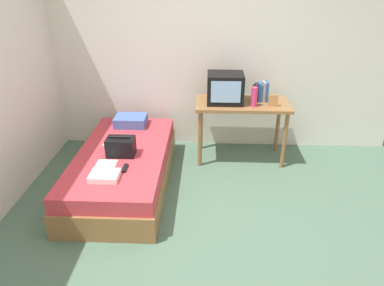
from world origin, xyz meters
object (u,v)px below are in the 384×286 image
Objects in this scene: bed at (124,168)px; folded_towel at (105,176)px; water_bottle at (254,97)px; book_row at (261,92)px; magazine at (105,167)px; desk at (242,110)px; tv at (225,88)px; remote_dark at (125,168)px; handbag at (121,147)px; remote_silver at (106,144)px; pillow at (131,121)px; picture_frame at (273,101)px.

folded_towel reaches higher than bed.
water_bottle is 0.96× the size of book_row.
magazine is 1.04× the size of folded_towel.
desk is 4.00× the size of magazine.
tv reaches higher than remote_dark.
handbag is 2.08× the size of remote_silver.
remote_dark is at bearing -81.78° from pillow.
pillow is 1.38× the size of magazine.
folded_towel is (0.19, -0.74, 0.02)m from remote_silver.
tv is 1.74m from magazine.
handbag is 0.34m from remote_dark.
picture_frame is 2.05m from remote_silver.
picture_frame is 1.82m from pillow.
bed is at bearing -158.72° from water_bottle.
bed is 0.35m from remote_silver.
magazine is at bearing -92.76° from pillow.
pillow reaches higher than bed.
pillow is (-1.78, 0.13, -0.35)m from picture_frame.
bed is 4.55× the size of tv.
remote_silver reaches higher than bed.
remote_dark is at bearing -141.20° from book_row.
desk reaches higher than remote_dark.
magazine is at bearing -145.70° from book_row.
remote_silver is (-1.38, -0.58, -0.51)m from tv.
magazine is 2.01× the size of remote_silver.
desk is 7.44× the size of remote_dark.
pillow is (-0.04, 0.73, 0.28)m from bed.
tv is 3.06× the size of remote_silver.
magazine is (-1.70, -1.16, -0.45)m from book_row.
magazine is at bearing -138.99° from tv.
tv is 0.60m from picture_frame.
bed is 0.44m from magazine.
water_bottle is 0.79× the size of handbag.
pillow is at bearing 98.22° from remote_dark.
bed is 0.78m from pillow.
pillow is 1.14m from remote_dark.
pillow is at bearing 174.78° from water_bottle.
remote_silver is at bearing 104.15° from folded_towel.
book_row is 1.72× the size of picture_frame.
remote_silver is (-0.24, 0.24, -0.09)m from handbag.
remote_silver is at bearing -160.29° from desk.
handbag is (0.02, -0.09, 0.32)m from bed.
remote_dark is 0.56× the size of folded_towel.
pillow reaches higher than folded_towel.
book_row is 1.59× the size of remote_dark.
book_row is 0.85× the size of magazine.
picture_frame is 1.00× the size of remote_silver.
book_row is 0.24m from picture_frame.
folded_towel is (-1.20, -1.31, -0.49)m from tv.
remote_silver is at bearing 121.91° from remote_dark.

